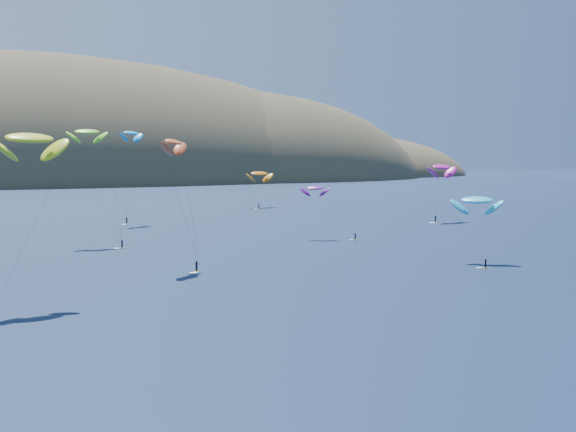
# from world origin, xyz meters

# --- Properties ---
(island) EXTENTS (730.00, 300.00, 210.00)m
(island) POSITION_xyz_m (39.40, 562.36, -10.74)
(island) COLOR #3D3526
(island) RESTS_ON ground
(kitesurfer_2) EXTENTS (12.35, 12.78, 25.21)m
(kitesurfer_2) POSITION_xyz_m (-37.00, 62.40, 22.30)
(kitesurfer_2) COLOR yellow
(kitesurfer_2) RESTS_ON ground
(kitesurfer_3) EXTENTS (9.79, 13.61, 27.37)m
(kitesurfer_3) POSITION_xyz_m (-15.92, 130.01, 24.93)
(kitesurfer_3) COLOR yellow
(kitesurfer_3) RESTS_ON ground
(kitesurfer_4) EXTENTS (9.51, 8.33, 28.44)m
(kitesurfer_4) POSITION_xyz_m (5.97, 177.47, 25.93)
(kitesurfer_4) COLOR yellow
(kitesurfer_4) RESTS_ON ground
(kitesurfer_5) EXTENTS (9.62, 13.06, 14.10)m
(kitesurfer_5) POSITION_xyz_m (43.80, 69.92, 11.55)
(kitesurfer_5) COLOR yellow
(kitesurfer_5) RESTS_ON ground
(kitesurfer_6) EXTENTS (11.16, 10.77, 13.91)m
(kitesurfer_6) POSITION_xyz_m (35.19, 119.16, 12.02)
(kitesurfer_6) COLOR yellow
(kitesurfer_6) RESTS_ON ground
(kitesurfer_8) EXTENTS (11.63, 7.33, 19.20)m
(kitesurfer_8) POSITION_xyz_m (91.17, 145.82, 16.14)
(kitesurfer_8) COLOR yellow
(kitesurfer_8) RESTS_ON ground
(kitesurfer_9) EXTENTS (8.00, 11.33, 24.45)m
(kitesurfer_9) POSITION_xyz_m (-9.71, 86.02, 22.17)
(kitesurfer_9) COLOR yellow
(kitesurfer_9) RESTS_ON ground
(kitesurfer_11) EXTENTS (11.75, 12.87, 15.67)m
(kitesurfer_11) POSITION_xyz_m (66.64, 225.78, 12.58)
(kitesurfer_11) COLOR yellow
(kitesurfer_11) RESTS_ON ground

